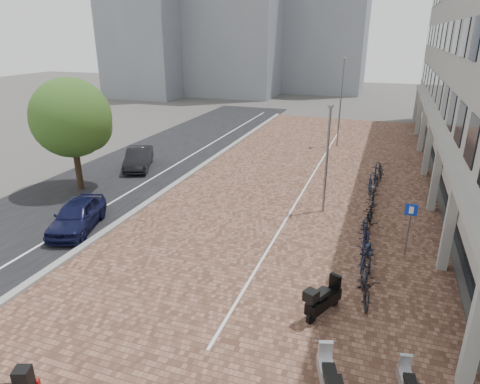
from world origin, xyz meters
The scene contains 15 objects.
ground centered at (0.00, 0.00, 0.00)m, with size 140.00×140.00×0.00m, color #474442.
plaza_brick centered at (2.00, 12.00, 0.01)m, with size 14.50×42.00×0.04m, color brown.
street_asphalt centered at (-9.00, 12.00, 0.01)m, with size 8.00×50.00×0.03m, color black.
curb centered at (-5.10, 12.00, 0.07)m, with size 0.35×42.00×0.14m, color gray.
lane_line centered at (-7.00, 12.00, 0.02)m, with size 0.12×44.00×0.00m, color white.
parking_line centered at (2.20, 12.00, 0.04)m, with size 0.10×30.00×0.00m, color white.
car_navy centered at (-6.50, 2.28, 0.69)m, with size 1.63×4.04×1.38m, color black.
car_dark centered at (-8.94, 11.27, 0.68)m, with size 1.45×4.15×1.37m, color black.
scooter_front centered at (5.59, -3.41, 0.57)m, with size 0.52×1.67×1.15m, color silver, non-canonical shape.
scooter_mid centered at (4.98, -0.26, 0.61)m, with size 0.55×1.76×1.21m, color black, non-canonical shape.
parking_sign centered at (7.50, 4.66, 1.47)m, with size 0.46×0.09×2.22m.
lamp_near centered at (3.70, 8.04, 2.62)m, with size 0.12×0.12×5.25m, color gray.
lamp_far centered at (2.68, 21.57, 3.32)m, with size 0.12×0.12×6.65m, color slate.
street_tree centered at (-9.82, 6.79, 3.97)m, with size 4.30×4.30×6.25m.
bike_row centered at (6.02, 7.90, 0.52)m, with size 1.26×15.84×1.05m.
Camera 1 is at (6.20, -11.61, 8.38)m, focal length 31.43 mm.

